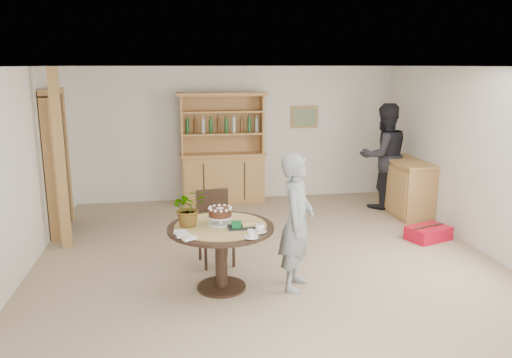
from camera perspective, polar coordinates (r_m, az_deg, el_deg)
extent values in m
plane|color=tan|center=(6.42, 1.63, -10.17)|extent=(7.00, 7.00, 0.00)
cube|color=white|center=(9.46, -2.19, 5.19)|extent=(6.00, 0.04, 2.50)
cube|color=white|center=(2.85, 15.09, -13.98)|extent=(6.00, 0.04, 2.50)
cube|color=white|center=(6.24, -26.48, -0.18)|extent=(0.04, 7.00, 2.50)
cube|color=white|center=(7.22, 25.84, 1.49)|extent=(0.04, 7.00, 2.50)
cube|color=white|center=(5.91, 1.79, 12.73)|extent=(6.00, 7.00, 0.04)
cube|color=tan|center=(9.63, 5.57, 7.08)|extent=(0.52, 0.03, 0.42)
cube|color=#59724C|center=(9.61, 5.60, 7.07)|extent=(0.44, 0.02, 0.34)
cube|color=black|center=(8.16, -21.84, 1.61)|extent=(0.10, 0.90, 2.10)
cube|color=tan|center=(7.68, -22.50, 0.89)|extent=(0.12, 0.10, 2.10)
cube|color=tan|center=(8.63, -21.00, 2.25)|extent=(0.12, 0.10, 2.10)
cube|color=tan|center=(8.03, -22.35, 9.19)|extent=(0.12, 1.10, 0.10)
cube|color=tan|center=(7.30, -21.49, 2.00)|extent=(0.12, 0.12, 2.50)
cube|color=tan|center=(9.32, -3.80, 0.05)|extent=(1.50, 0.50, 0.90)
cube|color=tan|center=(9.22, -3.84, 2.90)|extent=(1.56, 0.54, 0.04)
cube|color=tan|center=(9.24, -3.95, 6.37)|extent=(1.50, 0.04, 1.06)
cube|color=tan|center=(9.06, -8.49, 6.12)|extent=(0.04, 0.34, 1.06)
cube|color=tan|center=(9.19, 0.70, 6.36)|extent=(0.04, 0.34, 1.06)
cube|color=tan|center=(9.12, -3.85, 5.20)|extent=(1.44, 0.32, 0.03)
cube|color=tan|center=(9.07, -3.89, 7.70)|extent=(1.44, 0.32, 0.03)
cube|color=tan|center=(9.05, -3.92, 9.66)|extent=(1.62, 0.40, 0.06)
cylinder|color=#194C1E|center=(9.06, -7.41, 6.07)|extent=(0.07, 0.07, 0.28)
cylinder|color=#4C2D14|center=(9.07, -6.39, 6.10)|extent=(0.07, 0.07, 0.28)
cylinder|color=#B2BFB2|center=(9.08, -5.38, 6.13)|extent=(0.07, 0.07, 0.28)
cylinder|color=#194C1E|center=(9.09, -4.37, 6.15)|extent=(0.07, 0.07, 0.28)
cylinder|color=#4C2D14|center=(9.10, -3.36, 6.18)|extent=(0.07, 0.07, 0.28)
cylinder|color=#B2BFB2|center=(9.12, -2.35, 6.20)|extent=(0.07, 0.07, 0.28)
cylinder|color=#194C1E|center=(9.14, -1.35, 6.22)|extent=(0.07, 0.07, 0.28)
cylinder|color=#4C2D14|center=(9.16, -0.35, 6.24)|extent=(0.07, 0.07, 0.28)
cube|color=tan|center=(8.94, 16.76, -1.03)|extent=(0.50, 1.20, 0.90)
cube|color=tan|center=(8.84, 16.96, 1.93)|extent=(0.54, 1.26, 0.04)
cylinder|color=black|center=(5.64, -4.05, -5.59)|extent=(1.20, 1.20, 0.04)
cylinder|color=black|center=(5.77, -3.99, -9.08)|extent=(0.14, 0.14, 0.70)
cylinder|color=black|center=(5.91, -3.94, -12.18)|extent=(0.56, 0.56, 0.03)
cylinder|color=tan|center=(5.64, -4.05, -5.35)|extent=(1.04, 1.04, 0.01)
cube|color=black|center=(6.44, -4.59, -5.86)|extent=(0.48, 0.48, 0.04)
cube|color=black|center=(6.54, -5.01, -3.27)|extent=(0.42, 0.10, 0.46)
cube|color=black|center=(6.49, -5.05, -1.41)|extent=(0.42, 0.11, 0.05)
cube|color=black|center=(6.32, -5.77, -8.49)|extent=(0.03, 0.04, 0.44)
cube|color=black|center=(6.40, -2.58, -8.16)|extent=(0.04, 0.03, 0.44)
cube|color=black|center=(6.65, -6.44, -7.40)|extent=(0.03, 0.04, 0.44)
cube|color=black|center=(6.72, -3.41, -7.10)|extent=(0.03, 0.03, 0.44)
cylinder|color=white|center=(5.68, -4.10, -5.10)|extent=(0.28, 0.28, 0.01)
cylinder|color=white|center=(5.67, -4.10, -4.72)|extent=(0.05, 0.05, 0.08)
cylinder|color=white|center=(5.65, -4.11, -4.28)|extent=(0.30, 0.30, 0.01)
cylinder|color=#4A2115|center=(5.64, -4.12, -3.80)|extent=(0.26, 0.26, 0.09)
cylinder|color=white|center=(5.63, -4.13, -3.35)|extent=(0.08, 0.08, 0.01)
sphere|color=white|center=(5.64, -2.91, -3.31)|extent=(0.04, 0.04, 0.04)
sphere|color=white|center=(5.69, -3.13, -3.15)|extent=(0.04, 0.04, 0.04)
sphere|color=white|center=(5.73, -3.62, -3.05)|extent=(0.04, 0.04, 0.04)
sphere|color=white|center=(5.74, -4.23, -3.03)|extent=(0.04, 0.04, 0.04)
sphere|color=white|center=(5.72, -4.81, -3.09)|extent=(0.04, 0.04, 0.04)
sphere|color=white|center=(5.68, -5.22, -3.23)|extent=(0.04, 0.04, 0.04)
sphere|color=white|center=(5.62, -5.35, -3.40)|extent=(0.04, 0.04, 0.04)
sphere|color=white|center=(5.56, -5.14, -3.57)|extent=(0.04, 0.04, 0.04)
sphere|color=white|center=(5.52, -4.66, -3.68)|extent=(0.04, 0.04, 0.04)
sphere|color=white|center=(5.51, -4.02, -3.70)|extent=(0.04, 0.04, 0.04)
sphere|color=white|center=(5.53, -3.41, -3.63)|extent=(0.04, 0.04, 0.04)
sphere|color=white|center=(5.58, -3.01, -3.49)|extent=(0.04, 0.04, 0.04)
imported|color=#3F7233|center=(5.60, -7.70, -3.25)|extent=(0.47, 0.44, 0.42)
cube|color=black|center=(5.54, -1.67, -5.53)|extent=(0.30, 0.20, 0.01)
cube|color=#0B682B|center=(5.52, -2.29, -5.22)|extent=(0.10, 0.10, 0.06)
cube|color=#0B682B|center=(5.51, -2.29, -4.88)|extent=(0.11, 0.02, 0.01)
cylinder|color=white|center=(5.42, 0.45, -5.99)|extent=(0.15, 0.15, 0.01)
imported|color=white|center=(5.40, 0.45, -5.56)|extent=(0.10, 0.10, 0.08)
cylinder|color=white|center=(5.24, -0.55, -6.65)|extent=(0.15, 0.15, 0.01)
imported|color=white|center=(5.23, -0.56, -6.22)|extent=(0.08, 0.08, 0.07)
cube|color=white|center=(5.42, -8.64, -5.99)|extent=(0.14, 0.08, 0.03)
cube|color=white|center=(5.31, -8.30, -6.39)|extent=(0.16, 0.11, 0.03)
cube|color=white|center=(5.22, -7.63, -6.73)|extent=(0.16, 0.14, 0.03)
imported|color=gray|center=(5.66, 4.66, -4.93)|extent=(0.58, 0.68, 1.57)
imported|color=black|center=(9.14, 14.40, 2.54)|extent=(1.00, 0.83, 1.87)
cube|color=red|center=(7.81, 19.09, -5.86)|extent=(0.70, 0.58, 0.20)
cube|color=black|center=(7.78, 19.15, -5.12)|extent=(0.54, 0.23, 0.01)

